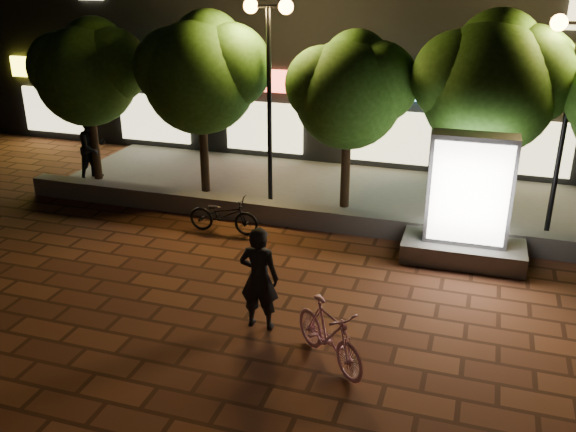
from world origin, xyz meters
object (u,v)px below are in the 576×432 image
at_px(tree_far_left, 89,69).
at_px(rider, 259,278).
at_px(ad_kiosk, 467,211).
at_px(pedestrian, 92,147).
at_px(scooter_parked, 224,215).
at_px(street_lamp_right, 574,71).
at_px(street_lamp_left, 269,51).
at_px(tree_right, 493,80).
at_px(tree_mid, 351,87).
at_px(tree_left, 203,70).
at_px(scooter_pink, 329,334).

xyz_separation_m(tree_far_left, rider, (7.29, -6.13, -2.33)).
height_order(ad_kiosk, pedestrian, ad_kiosk).
distance_m(ad_kiosk, scooter_parked, 5.62).
bearing_deg(street_lamp_right, scooter_parked, -163.48).
bearing_deg(ad_kiosk, street_lamp_left, 159.29).
bearing_deg(street_lamp_right, tree_right, 170.90).
xyz_separation_m(tree_mid, street_lamp_left, (-2.05, -0.26, 0.81)).
distance_m(rider, scooter_parked, 4.34).
relative_size(tree_mid, street_lamp_left, 0.87).
xyz_separation_m(tree_left, pedestrian, (-3.65, -0.07, -2.42)).
height_order(rider, scooter_parked, rider).
bearing_deg(rider, tree_far_left, -41.58).
xyz_separation_m(tree_left, tree_right, (7.30, 0.00, 0.12)).
bearing_deg(tree_far_left, ad_kiosk, -11.79).
relative_size(tree_far_left, street_lamp_left, 0.89).
bearing_deg(pedestrian, tree_left, -72.36).
bearing_deg(street_lamp_right, pedestrian, 179.12).
height_order(tree_right, scooter_pink, tree_right).
relative_size(tree_right, street_lamp_right, 1.02).
relative_size(tree_left, tree_mid, 1.09).
xyz_separation_m(tree_mid, rider, (-0.20, -6.13, -2.25)).
bearing_deg(tree_left, ad_kiosk, -17.31).
distance_m(tree_mid, street_lamp_right, 5.00).
bearing_deg(street_lamp_left, street_lamp_right, 0.00).
relative_size(tree_far_left, tree_left, 0.95).
distance_m(ad_kiosk, pedestrian, 10.97).
height_order(tree_far_left, street_lamp_right, street_lamp_right).
distance_m(scooter_pink, pedestrian, 11.18).
bearing_deg(pedestrian, ad_kiosk, -84.72).
relative_size(scooter_pink, pedestrian, 0.96).
bearing_deg(ad_kiosk, scooter_pink, -112.00).
relative_size(tree_far_left, scooter_parked, 2.65).
bearing_deg(scooter_parked, tree_mid, -46.73).
xyz_separation_m(tree_left, street_lamp_left, (1.95, -0.26, 0.58)).
distance_m(tree_right, scooter_parked, 7.01).
height_order(tree_far_left, pedestrian, tree_far_left).
relative_size(street_lamp_right, ad_kiosk, 1.76).
distance_m(street_lamp_right, scooter_parked, 8.47).
distance_m(tree_mid, ad_kiosk, 4.34).
distance_m(street_lamp_right, rider, 8.34).
height_order(tree_far_left, tree_right, tree_right).
bearing_deg(street_lamp_left, pedestrian, 178.02).
bearing_deg(tree_right, ad_kiosk, -95.18).
distance_m(tree_far_left, scooter_parked, 6.28).
xyz_separation_m(ad_kiosk, pedestrian, (-10.75, 2.14, -0.12)).
bearing_deg(tree_left, rider, -58.25).
height_order(ad_kiosk, rider, ad_kiosk).
xyz_separation_m(tree_mid, pedestrian, (-7.65, -0.07, -2.19)).
relative_size(street_lamp_right, rider, 2.58).
distance_m(tree_far_left, street_lamp_left, 5.50).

